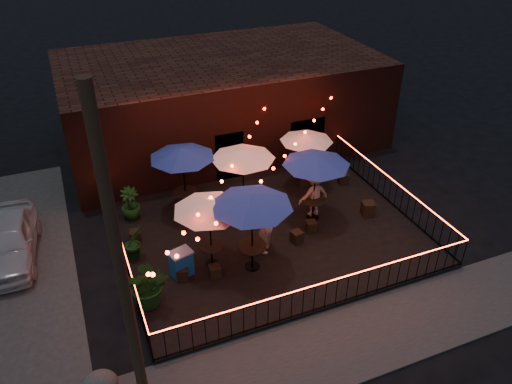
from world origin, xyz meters
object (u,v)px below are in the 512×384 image
utility_pole (120,266)px  cafe_table_1 (182,154)px  cafe_table_0 (209,206)px  cooler (181,263)px  cafe_table_2 (252,201)px  cafe_table_4 (316,161)px  cafe_table_3 (243,155)px  cafe_table_5 (307,138)px

utility_pole → cafe_table_1: utility_pole is taller
cafe_table_0 → cafe_table_1: cafe_table_1 is taller
cafe_table_0 → cooler: size_ratio=2.71×
cafe_table_2 → utility_pole: bearing=-143.3°
cafe_table_2 → cafe_table_4: 3.50m
cafe_table_1 → cafe_table_4: (4.12, -2.28, 0.01)m
cafe_table_0 → cooler: cafe_table_0 is taller
cafe_table_3 → utility_pole: bearing=-129.1°
utility_pole → cafe_table_5: utility_pole is taller
utility_pole → cafe_table_2: size_ratio=2.78×
cafe_table_0 → cooler: bearing=-172.5°
cafe_table_0 → cooler: 2.06m
cafe_table_1 → cafe_table_3: bearing=-23.0°
utility_pole → cafe_table_1: 7.85m
cafe_table_4 → cafe_table_3: bearing=146.1°
utility_pole → cafe_table_1: size_ratio=2.89×
cafe_table_5 → cafe_table_3: bearing=-164.9°
utility_pole → cafe_table_1: (3.10, 7.06, -1.48)m
cafe_table_2 → cooler: cafe_table_2 is taller
cafe_table_0 → cafe_table_4: size_ratio=0.81×
cafe_table_0 → cafe_table_1: 3.34m
cafe_table_3 → cafe_table_4: (2.14, -1.44, 0.05)m
utility_pole → cafe_table_0: utility_pole is taller
cafe_table_3 → cafe_table_4: bearing=-33.9°
utility_pole → cooler: 5.32m
cafe_table_4 → cafe_table_5: cafe_table_4 is taller
utility_pole → cooler: bearing=61.1°
cafe_table_0 → cafe_table_5: cafe_table_0 is taller
utility_pole → cafe_table_5: bearing=41.3°
cafe_table_4 → cooler: size_ratio=3.36×
cafe_table_4 → utility_pole: bearing=-146.4°
cafe_table_0 → cafe_table_2: 1.33m
utility_pole → cafe_table_2: 5.35m
cafe_table_1 → cafe_table_2: (1.06, -3.97, 0.15)m
cafe_table_3 → cooler: 4.47m
cafe_table_1 → cafe_table_2: cafe_table_2 is taller
cafe_table_5 → cafe_table_4: bearing=-109.4°
cafe_table_2 → cafe_table_3: (0.92, 3.13, -0.18)m
cafe_table_3 → cafe_table_0: bearing=-129.5°
cafe_table_5 → cooler: 7.11m
utility_pole → cafe_table_4: (7.21, 4.79, -1.47)m
cafe_table_2 → cafe_table_1: bearing=104.9°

